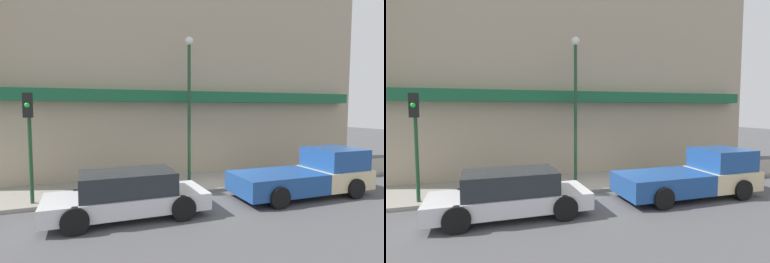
% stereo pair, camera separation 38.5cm
% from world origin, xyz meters
% --- Properties ---
extents(ground_plane, '(80.00, 80.00, 0.00)m').
position_xyz_m(ground_plane, '(0.00, 0.00, 0.00)').
color(ground_plane, '#4C4C4F').
extents(sidewalk, '(36.00, 3.11, 0.13)m').
position_xyz_m(sidewalk, '(0.00, 1.55, 0.07)').
color(sidewalk, gray).
rests_on(sidewalk, ground).
extents(building, '(19.80, 3.80, 11.90)m').
position_xyz_m(building, '(-0.01, 4.59, 5.94)').
color(building, tan).
rests_on(building, ground).
extents(pickup_truck, '(5.36, 2.21, 1.74)m').
position_xyz_m(pickup_truck, '(3.00, -1.50, 0.77)').
color(pickup_truck, beige).
rests_on(pickup_truck, ground).
extents(parked_car, '(4.81, 2.04, 1.40)m').
position_xyz_m(parked_car, '(-3.86, -1.50, 0.69)').
color(parked_car, silver).
rests_on(parked_car, ground).
extents(fire_hydrant, '(0.18, 0.18, 0.59)m').
position_xyz_m(fire_hydrant, '(2.12, 0.53, 0.43)').
color(fire_hydrant, red).
rests_on(fire_hydrant, sidewalk).
extents(street_lamp, '(0.36, 0.36, 6.26)m').
position_xyz_m(street_lamp, '(-0.69, 1.81, 3.98)').
color(street_lamp, '#1E4728').
rests_on(street_lamp, sidewalk).
extents(traffic_light, '(0.28, 0.42, 3.67)m').
position_xyz_m(traffic_light, '(-6.74, 0.40, 2.66)').
color(traffic_light, '#1E4728').
rests_on(traffic_light, sidewalk).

